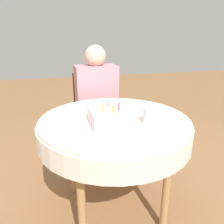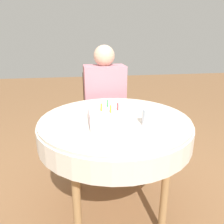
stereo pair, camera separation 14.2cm
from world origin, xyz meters
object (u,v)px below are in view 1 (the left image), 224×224
at_px(chair, 95,114).
at_px(birthday_cake, 111,117).
at_px(drinking_glass, 148,116).
at_px(person, 97,96).

relative_size(chair, birthday_cake, 3.56).
bearing_deg(chair, drinking_glass, -82.48).
bearing_deg(person, drinking_glass, -81.68).
bearing_deg(birthday_cake, chair, 85.65).
distance_m(chair, birthday_cake, 0.99).
height_order(chair, birthday_cake, chair).
height_order(chair, person, person).
bearing_deg(drinking_glass, birthday_cake, 166.77).
relative_size(birthday_cake, drinking_glass, 2.56).
bearing_deg(drinking_glass, chair, 98.90).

